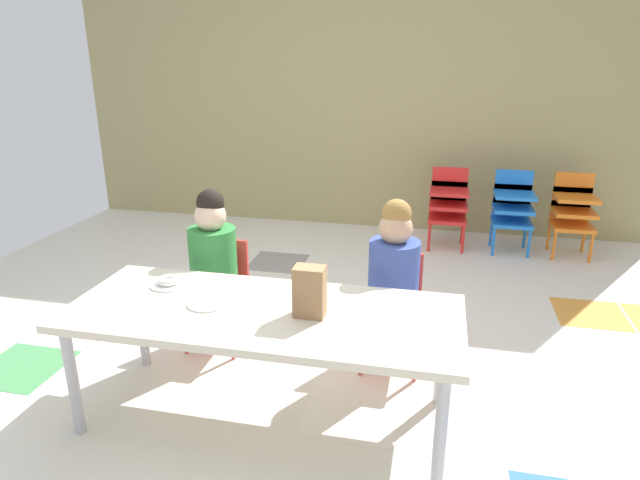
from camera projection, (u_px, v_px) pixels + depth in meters
name	position (u px, v px, depth m)	size (l,w,h in m)	color
ground_plane	(288.00, 354.00, 3.06)	(5.45, 5.11, 0.02)	silver
back_wall	(359.00, 83.00, 4.98)	(5.45, 0.10, 2.70)	tan
craft_table	(263.00, 319.00, 2.37)	(1.72, 0.69, 0.55)	beige
seated_child_near_camera	(214.00, 255.00, 2.98)	(0.32, 0.31, 0.92)	red
seated_child_middle_seat	(394.00, 269.00, 2.78)	(0.33, 0.33, 0.92)	red
kid_chair_red_stack	(448.00, 202.00, 4.65)	(0.32, 0.30, 0.68)	red
kid_chair_blue_stack	(513.00, 206.00, 4.54)	(0.32, 0.30, 0.68)	blue
kid_chair_orange_stack	(573.00, 209.00, 4.45)	(0.32, 0.30, 0.68)	orange
paper_bag_brown	(310.00, 292.00, 2.26)	(0.13, 0.09, 0.22)	#9E754C
paper_plate_near_edge	(169.00, 284.00, 2.60)	(0.18, 0.18, 0.01)	white
paper_plate_center_table	(208.00, 303.00, 2.40)	(0.18, 0.18, 0.01)	white
donut_powdered_on_plate	(169.00, 280.00, 2.59)	(0.11, 0.11, 0.03)	white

